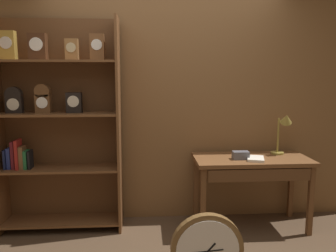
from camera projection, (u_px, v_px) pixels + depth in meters
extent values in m
cube|color=brown|center=(164.00, 103.00, 3.74)|extent=(4.80, 0.05, 2.60)
cube|color=brown|center=(119.00, 126.00, 3.49)|extent=(0.03, 0.35, 2.17)
cube|color=brown|center=(63.00, 124.00, 3.62)|extent=(1.23, 0.01, 2.17)
cube|color=brown|center=(63.00, 220.00, 3.60)|extent=(1.18, 0.34, 0.02)
cube|color=brown|center=(61.00, 169.00, 3.51)|extent=(1.18, 0.34, 0.02)
cube|color=brown|center=(58.00, 114.00, 3.43)|extent=(1.18, 0.34, 0.02)
cube|color=brown|center=(56.00, 61.00, 3.35)|extent=(1.18, 0.34, 0.02)
cube|color=#B28C38|center=(8.00, 45.00, 3.29)|extent=(0.15, 0.09, 0.28)
cylinder|color=silver|center=(5.00, 43.00, 3.24)|extent=(0.11, 0.01, 0.11)
cube|color=black|center=(14.00, 105.00, 3.41)|extent=(0.16, 0.07, 0.16)
cylinder|color=black|center=(14.00, 95.00, 3.39)|extent=(0.16, 0.07, 0.16)
cylinder|color=silver|center=(13.00, 104.00, 3.37)|extent=(0.12, 0.01, 0.12)
cube|color=#472816|center=(38.00, 47.00, 3.31)|extent=(0.17, 0.11, 0.25)
cylinder|color=white|center=(36.00, 44.00, 3.25)|extent=(0.13, 0.01, 0.13)
cube|color=brown|center=(43.00, 104.00, 3.40)|extent=(0.14, 0.09, 0.19)
cylinder|color=brown|center=(43.00, 91.00, 3.38)|extent=(0.14, 0.09, 0.14)
cylinder|color=white|center=(42.00, 103.00, 3.35)|extent=(0.11, 0.01, 0.11)
cube|color=olive|center=(72.00, 50.00, 3.37)|extent=(0.12, 0.08, 0.21)
cylinder|color=#C6B78C|center=(71.00, 47.00, 3.32)|extent=(0.09, 0.01, 0.09)
cube|color=black|center=(74.00, 103.00, 3.44)|extent=(0.15, 0.09, 0.20)
cylinder|color=silver|center=(73.00, 101.00, 3.38)|extent=(0.11, 0.01, 0.11)
cube|color=brown|center=(97.00, 47.00, 3.35)|extent=(0.14, 0.10, 0.25)
cylinder|color=white|center=(97.00, 45.00, 3.30)|extent=(0.10, 0.01, 0.10)
cube|color=#19234C|center=(6.00, 159.00, 3.46)|extent=(0.02, 0.13, 0.20)
cube|color=navy|center=(10.00, 158.00, 3.48)|extent=(0.04, 0.13, 0.21)
cube|color=maroon|center=(14.00, 155.00, 3.47)|extent=(0.03, 0.14, 0.28)
cube|color=maroon|center=(18.00, 154.00, 3.45)|extent=(0.03, 0.15, 0.30)
cube|color=brown|center=(23.00, 157.00, 3.46)|extent=(0.04, 0.13, 0.23)
cube|color=#236638|center=(27.00, 159.00, 3.47)|extent=(0.03, 0.13, 0.19)
cube|color=black|center=(30.00, 160.00, 3.47)|extent=(0.02, 0.13, 0.19)
cube|color=brown|center=(252.00, 159.00, 3.55)|extent=(1.18, 0.56, 0.04)
cube|color=brown|center=(203.00, 204.00, 3.34)|extent=(0.05, 0.05, 0.72)
cube|color=brown|center=(311.00, 201.00, 3.41)|extent=(0.05, 0.05, 0.72)
cube|color=brown|center=(196.00, 188.00, 3.80)|extent=(0.05, 0.05, 0.72)
cube|color=brown|center=(291.00, 186.00, 3.87)|extent=(0.05, 0.05, 0.72)
cube|color=#55351C|center=(260.00, 175.00, 3.30)|extent=(1.01, 0.03, 0.12)
cylinder|color=olive|center=(277.00, 153.00, 3.70)|extent=(0.14, 0.14, 0.02)
cylinder|color=olive|center=(278.00, 135.00, 3.67)|extent=(0.02, 0.02, 0.37)
cone|color=olive|center=(286.00, 119.00, 3.60)|extent=(0.16, 0.18, 0.14)
cube|color=#595960|center=(241.00, 155.00, 3.47)|extent=(0.16, 0.10, 0.08)
cube|color=silver|center=(256.00, 159.00, 3.44)|extent=(0.22, 0.26, 0.02)
cylinder|color=brown|center=(207.00, 249.00, 2.57)|extent=(0.55, 0.06, 0.55)
cylinder|color=silver|center=(208.00, 251.00, 2.53)|extent=(0.47, 0.01, 0.47)
cube|color=black|center=(208.00, 251.00, 2.53)|extent=(0.12, 0.01, 0.13)
cube|color=black|center=(208.00, 251.00, 2.53)|extent=(0.23, 0.01, 0.03)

